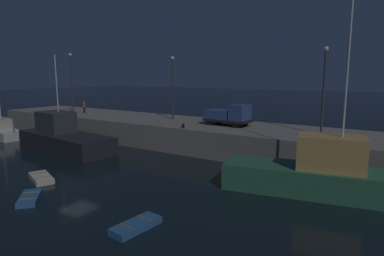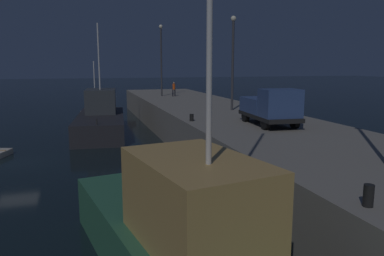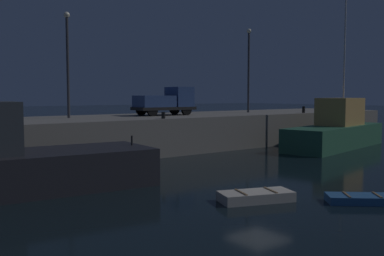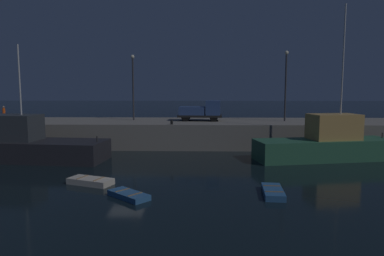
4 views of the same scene
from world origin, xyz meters
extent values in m
plane|color=black|center=(0.00, 0.00, 0.00)|extent=(320.00, 320.00, 0.00)
cube|color=gray|center=(0.00, 15.56, 1.37)|extent=(60.95, 9.32, 2.73)
cube|color=#232328|center=(-9.60, 6.02, 0.90)|extent=(13.18, 5.44, 1.81)
cube|color=#33383D|center=(-11.36, 6.19, 2.96)|extent=(4.38, 3.19, 2.31)
cylinder|color=silver|center=(-10.71, 6.13, 7.23)|extent=(0.14, 0.14, 6.22)
cylinder|color=#262626|center=(-3.72, 5.45, 2.06)|extent=(0.10, 0.10, 0.50)
cube|color=#2D6647|center=(16.68, 6.97, 0.93)|extent=(13.08, 5.76, 1.86)
cube|color=tan|center=(17.50, 7.12, 3.01)|extent=(4.69, 3.40, 2.30)
cylinder|color=silver|center=(18.13, 7.24, 9.03)|extent=(0.14, 0.14, 9.73)
cylinder|color=#262626|center=(22.40, 8.06, 2.11)|extent=(0.10, 0.10, 0.50)
cube|color=#2D6099|center=(1.14, -4.67, 0.16)|extent=(2.85, 2.71, 0.33)
cube|color=olive|center=(0.68, -4.26, 0.35)|extent=(0.75, 0.83, 0.04)
cube|color=olive|center=(1.60, -5.07, 0.35)|extent=(0.75, 0.83, 0.04)
cube|color=beige|center=(-2.06, -1.79, 0.21)|extent=(3.32, 2.30, 0.41)
cube|color=olive|center=(-1.43, -2.03, 0.43)|extent=(0.49, 1.12, 0.04)
cube|color=olive|center=(-2.69, -1.55, 0.43)|extent=(0.49, 1.12, 0.04)
cube|color=#2D6099|center=(9.84, -3.89, 0.19)|extent=(1.41, 2.98, 0.37)
cube|color=olive|center=(9.79, -4.52, 0.39)|extent=(1.06, 0.17, 0.04)
cube|color=olive|center=(9.89, -3.25, 0.39)|extent=(1.06, 0.17, 0.04)
cylinder|color=#38383D|center=(-2.57, 16.44, 6.36)|extent=(0.20, 0.20, 7.24)
sphere|color=#F9EFCC|center=(-2.57, 16.44, 10.16)|extent=(0.44, 0.44, 0.44)
cylinder|color=#38383D|center=(15.07, 15.55, 6.52)|extent=(0.20, 0.20, 7.57)
sphere|color=#F9EFCC|center=(15.07, 15.55, 10.48)|extent=(0.44, 0.44, 0.44)
cylinder|color=black|center=(6.99, 16.49, 3.18)|extent=(0.92, 0.34, 0.90)
cylinder|color=black|center=(6.87, 14.64, 3.18)|extent=(0.92, 0.34, 0.90)
cylinder|color=black|center=(3.76, 16.70, 3.18)|extent=(0.92, 0.34, 0.90)
cylinder|color=black|center=(3.64, 14.85, 3.18)|extent=(0.92, 0.34, 0.90)
cube|color=black|center=(5.32, 15.67, 3.31)|extent=(5.19, 2.53, 0.25)
cube|color=#334C84|center=(6.83, 15.57, 4.26)|extent=(1.76, 2.31, 1.65)
cube|color=#334C84|center=(4.41, 15.73, 3.90)|extent=(3.07, 2.40, 0.93)
cylinder|color=black|center=(-17.49, 15.21, 3.14)|extent=(0.13, 0.13, 0.81)
cylinder|color=black|center=(-17.36, 14.92, 3.14)|extent=(0.13, 0.13, 0.81)
cylinder|color=#E54C14|center=(-17.42, 15.07, 3.89)|extent=(0.41, 0.41, 0.67)
sphere|color=tan|center=(-17.42, 15.07, 4.34)|extent=(0.20, 0.20, 0.20)
cylinder|color=black|center=(18.49, 11.66, 3.04)|extent=(0.28, 0.28, 0.61)
cylinder|color=black|center=(2.38, 11.46, 2.97)|extent=(0.28, 0.28, 0.48)
camera|label=1|loc=(21.46, -16.23, 8.24)|focal=30.90mm
camera|label=2|loc=(26.31, 4.41, 6.50)|focal=34.95mm
camera|label=3|loc=(-15.22, -14.24, 4.41)|focal=40.98mm
camera|label=4|loc=(5.42, -24.75, 6.47)|focal=32.68mm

